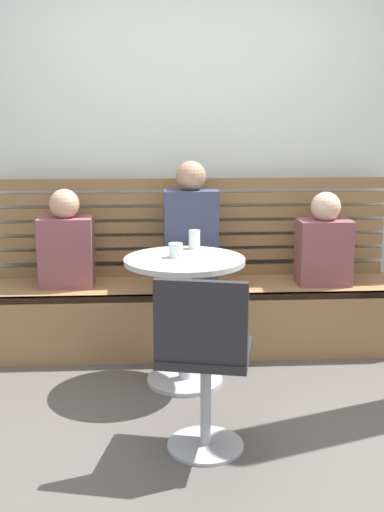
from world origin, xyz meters
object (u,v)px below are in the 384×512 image
at_px(person_child_middle, 324,244).
at_px(cup_water_clear, 194,239).
at_px(cafe_table, 185,296).
at_px(booth_bench, 193,316).
at_px(cup_glass_short, 176,250).
at_px(white_chair, 204,359).
at_px(person_adult, 191,230).
at_px(person_child_left, 66,244).

relative_size(person_child_middle, cup_water_clear, 5.48).
relative_size(cafe_table, person_child_middle, 1.23).
distance_m(booth_bench, person_child_middle, 0.97).
bearing_deg(cup_glass_short, cafe_table, -25.08).
xyz_separation_m(booth_bench, cup_water_clear, (-0.01, -0.28, 0.57)).
relative_size(booth_bench, white_chair, 3.18).
distance_m(booth_bench, cafe_table, 0.62).
bearing_deg(booth_bench, person_adult, -136.11).
xyz_separation_m(person_child_left, cup_glass_short, (0.68, -0.53, 0.06)).
bearing_deg(cup_water_clear, person_child_left, 159.62).
relative_size(white_chair, cup_glass_short, 10.63).
height_order(person_child_middle, cup_water_clear, person_child_middle).
relative_size(booth_bench, person_child_middle, 4.48).
height_order(booth_bench, person_child_left, person_child_left).
xyz_separation_m(cafe_table, person_adult, (0.07, 0.52, 0.28)).
bearing_deg(cafe_table, booth_bench, 81.15).
relative_size(person_child_left, cup_glass_short, 7.85).
xyz_separation_m(booth_bench, person_adult, (-0.02, -0.02, 0.58)).
bearing_deg(cafe_table, white_chair, -86.72).
xyz_separation_m(booth_bench, white_chair, (-0.04, -1.35, 0.24)).
height_order(cup_water_clear, cup_glass_short, cup_water_clear).
xyz_separation_m(person_child_left, cup_water_clear, (0.80, -0.30, 0.08)).
bearing_deg(booth_bench, person_child_middle, -2.04).
height_order(booth_bench, cafe_table, cafe_table).
bearing_deg(cup_water_clear, cup_glass_short, -117.16).
bearing_deg(white_chair, person_child_middle, 56.32).
bearing_deg(person_child_middle, cup_glass_short, -153.41).
bearing_deg(person_child_left, booth_bench, -0.98).
height_order(person_adult, cup_glass_short, person_adult).
bearing_deg(booth_bench, cafe_table, -98.85).
distance_m(cafe_table, person_child_left, 0.94).
xyz_separation_m(cafe_table, person_child_left, (-0.73, 0.56, 0.20)).
height_order(cafe_table, cup_glass_short, cup_glass_short).
height_order(cafe_table, person_adult, person_adult).
height_order(white_chair, cup_water_clear, same).
relative_size(booth_bench, cafe_table, 3.65).
bearing_deg(person_adult, cup_water_clear, -88.72).
height_order(booth_bench, white_chair, white_chair).
xyz_separation_m(person_adult, cup_glass_short, (-0.11, -0.50, -0.02)).
bearing_deg(person_child_middle, white_chair, -123.68).
distance_m(booth_bench, cup_water_clear, 0.64).
bearing_deg(booth_bench, white_chair, -91.60).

